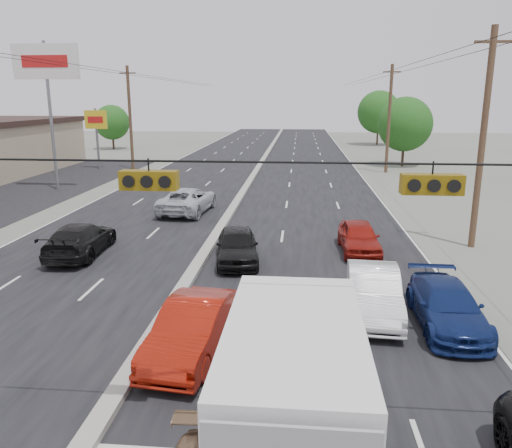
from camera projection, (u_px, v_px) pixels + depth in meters
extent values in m
plane|color=#606356|center=(93.00, 435.00, 10.50)|extent=(200.00, 200.00, 0.00)
cube|color=black|center=(246.00, 188.00, 39.48)|extent=(20.00, 160.00, 0.02)
cube|color=gray|center=(246.00, 187.00, 39.46)|extent=(0.50, 160.00, 0.20)
cube|color=black|center=(5.00, 197.00, 36.10)|extent=(10.00, 42.00, 0.02)
cylinder|color=#422D1E|center=(130.00, 119.00, 48.99)|extent=(0.30, 0.30, 10.00)
cube|color=#422D1E|center=(127.00, 73.00, 47.94)|extent=(1.60, 0.12, 0.12)
cylinder|color=#422D1E|center=(482.00, 141.00, 22.71)|extent=(0.30, 0.30, 10.00)
cube|color=#422D1E|center=(493.00, 42.00, 21.66)|extent=(1.60, 0.12, 0.12)
cylinder|color=#422D1E|center=(389.00, 120.00, 46.86)|extent=(0.30, 0.30, 10.00)
cube|color=#422D1E|center=(392.00, 72.00, 45.82)|extent=(1.60, 0.12, 0.12)
cylinder|color=black|center=(68.00, 160.00, 9.09)|extent=(25.00, 0.04, 0.04)
cube|color=#72590C|center=(149.00, 180.00, 9.04)|extent=(1.05, 0.30, 0.35)
cube|color=#72590C|center=(432.00, 184.00, 8.62)|extent=(1.05, 0.30, 0.35)
cylinder|color=slate|center=(51.00, 118.00, 37.44)|extent=(0.24, 0.24, 11.00)
cube|color=silver|center=(45.00, 61.00, 36.46)|extent=(5.00, 0.25, 2.50)
cylinder|color=slate|center=(97.00, 139.00, 49.77)|extent=(0.24, 0.24, 6.00)
cube|color=gold|center=(96.00, 120.00, 49.31)|extent=(2.20, 0.25, 1.80)
cylinder|color=#382619|center=(113.00, 141.00, 70.07)|extent=(0.28, 0.28, 2.16)
sphere|color=#184412|center=(112.00, 122.00, 69.43)|extent=(4.80, 4.80, 4.80)
cylinder|color=#382619|center=(403.00, 154.00, 52.39)|extent=(0.28, 0.28, 2.52)
sphere|color=#184412|center=(405.00, 124.00, 51.64)|extent=(5.60, 5.60, 5.60)
cylinder|color=#382619|center=(377.00, 135.00, 76.42)|extent=(0.28, 0.28, 2.88)
sphere|color=#184412|center=(379.00, 112.00, 75.56)|extent=(6.40, 6.40, 6.40)
cube|color=black|center=(293.00, 442.00, 9.68)|extent=(2.15, 6.44, 0.23)
cube|color=silver|center=(293.00, 392.00, 8.59)|extent=(2.32, 4.60, 2.57)
cube|color=silver|center=(295.00, 349.00, 11.76)|extent=(2.21, 1.76, 1.65)
cylinder|color=black|center=(254.00, 380.00, 11.81)|extent=(0.28, 0.83, 0.83)
cylinder|color=black|center=(336.00, 384.00, 11.63)|extent=(0.28, 0.83, 0.83)
imported|color=#951609|center=(193.00, 329.00, 13.66)|extent=(2.16, 4.76, 1.51)
imported|color=black|center=(237.00, 246.00, 21.49)|extent=(2.32, 4.53, 1.48)
imported|color=white|center=(373.00, 292.00, 16.26)|extent=(1.91, 4.73, 1.53)
imported|color=navy|center=(447.00, 307.00, 15.37)|extent=(1.90, 4.59, 1.33)
imported|color=maroon|center=(359.00, 237.00, 22.87)|extent=(1.82, 4.22, 1.42)
imported|color=black|center=(80.00, 240.00, 22.46)|extent=(2.31, 5.13, 1.46)
imported|color=#BABDC3|center=(188.00, 200.00, 30.90)|extent=(3.06, 5.81, 1.56)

